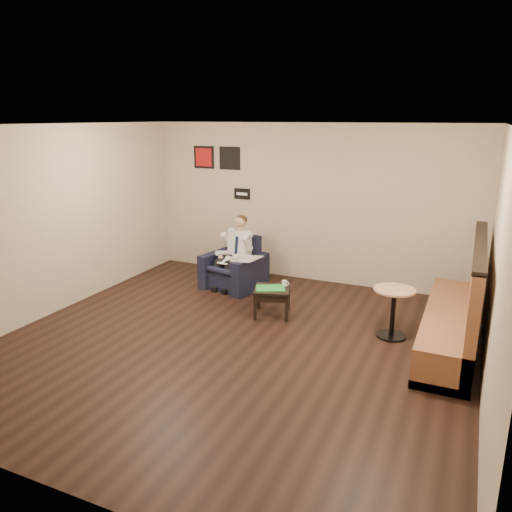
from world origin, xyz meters
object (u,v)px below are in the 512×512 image
at_px(smartphone, 276,285).
at_px(cafe_table, 393,313).
at_px(side_table, 272,301).
at_px(armchair, 234,263).
at_px(coffee_mug, 284,283).
at_px(banquette, 453,295).
at_px(green_folder, 270,288).
at_px(seated_man, 230,256).

distance_m(smartphone, cafe_table, 1.80).
height_order(side_table, cafe_table, cafe_table).
distance_m(armchair, coffee_mug, 1.44).
height_order(armchair, banquette, banquette).
height_order(green_folder, banquette, banquette).
xyz_separation_m(armchair, banquette, (3.60, -0.92, 0.26)).
height_order(seated_man, cafe_table, seated_man).
bearing_deg(banquette, side_table, 179.91).
relative_size(armchair, cafe_table, 1.31).
relative_size(armchair, smartphone, 6.82).
xyz_separation_m(green_folder, smartphone, (0.02, 0.18, -0.00)).
xyz_separation_m(side_table, smartphone, (0.00, 0.16, 0.22)).
distance_m(green_folder, smartphone, 0.19).
distance_m(side_table, smartphone, 0.27).
bearing_deg(banquette, seated_man, 167.47).
relative_size(side_table, banquette, 0.19).
height_order(side_table, banquette, banquette).
distance_m(seated_man, banquette, 3.72).
distance_m(side_table, coffee_mug, 0.33).
distance_m(armchair, green_folder, 1.43).
relative_size(coffee_mug, cafe_table, 0.13).
xyz_separation_m(banquette, cafe_table, (-0.72, -0.06, -0.35)).
bearing_deg(armchair, green_folder, -29.94).
xyz_separation_m(side_table, coffee_mug, (0.13, 0.16, 0.26)).
height_order(side_table, smartphone, smartphone).
relative_size(armchair, seated_man, 0.75).
bearing_deg(smartphone, seated_man, 142.90).
xyz_separation_m(green_folder, cafe_table, (1.80, -0.03, -0.09)).
bearing_deg(armchair, cafe_table, -7.60).
height_order(armchair, cafe_table, armchair).
relative_size(green_folder, coffee_mug, 4.74).
bearing_deg(green_folder, banquette, 0.51).
height_order(seated_man, smartphone, seated_man).
distance_m(green_folder, cafe_table, 1.80).
relative_size(green_folder, cafe_table, 0.62).
xyz_separation_m(coffee_mug, banquette, (2.37, -0.16, 0.23)).
height_order(seated_man, green_folder, seated_man).
height_order(smartphone, cafe_table, cafe_table).
bearing_deg(seated_man, cafe_table, -5.46).
bearing_deg(green_folder, coffee_mug, 51.00).
xyz_separation_m(seated_man, banquette, (3.63, -0.81, 0.10)).
bearing_deg(seated_man, green_folder, -25.83).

